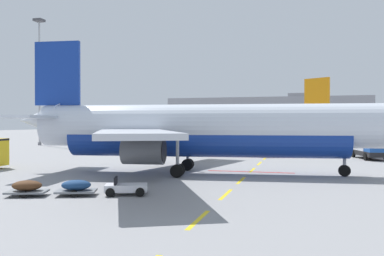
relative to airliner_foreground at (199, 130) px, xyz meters
name	(u,v)px	position (x,y,z in m)	size (l,w,h in m)	color
apron_paint_markings	(266,157)	(4.30, 19.28, -3.95)	(8.00, 96.86, 0.01)	yellow
airliner_foreground	(199,130)	(0.00, 0.00, 0.00)	(34.82, 34.42, 12.20)	silver
airliner_mid_left	(251,128)	(0.41, 35.41, -0.30)	(30.04, 28.19, 11.28)	silver
catering_truck	(368,146)	(16.98, 20.57, -2.30)	(3.77, 7.34, 3.14)	black
ground_power_truck	(272,144)	(4.96, 21.59, -2.30)	(7.39, 4.80, 3.14)	black
baggage_train	(77,187)	(-4.63, -12.72, -3.42)	(8.60, 4.23, 1.14)	silver
apron_light_mast_near	(39,67)	(-42.98, 37.39, 11.97)	(1.80, 1.80, 25.69)	slate
terminal_satellite	(267,117)	(-3.36, 112.59, 2.70)	(67.86, 20.06, 14.85)	gray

